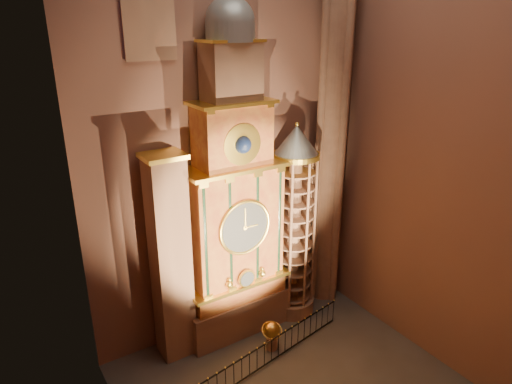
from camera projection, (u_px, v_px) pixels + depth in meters
wall_back at (221, 121)px, 21.43m from camera, size 22.00×0.00×22.00m
wall_left at (109, 185)px, 13.16m from camera, size 0.00×22.00×22.00m
wall_right at (424, 127)px, 20.28m from camera, size 0.00×22.00×22.00m
astronomical_clock at (234, 213)px, 22.15m from camera, size 5.60×2.41×16.70m
portrait_tower at (171, 259)px, 20.97m from camera, size 1.80×1.60×10.20m
stair_turret at (294, 225)px, 24.22m from camera, size 2.50×2.50×10.80m
gothic_pier at (333, 112)px, 23.75m from camera, size 2.04×2.04×22.00m
celestial_globe at (272, 333)px, 22.62m from camera, size 1.23×1.18×1.50m
iron_railing at (268, 353)px, 21.58m from camera, size 9.69×1.67×1.28m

